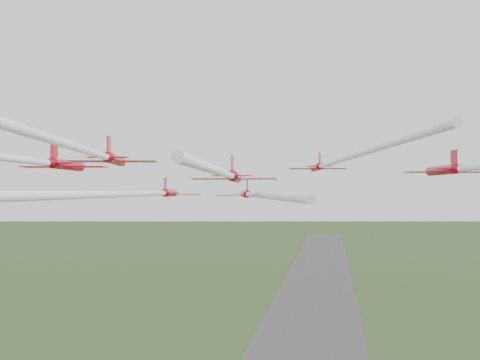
# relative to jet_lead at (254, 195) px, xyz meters

# --- Properties ---
(runway) EXTENTS (38.00, 900.00, 0.04)m
(runway) POSITION_rel_jet_lead_xyz_m (2.14, 193.35, -49.61)
(runway) COLOR #38383A
(runway) RESTS_ON ground
(jet_lead) EXTENTS (17.22, 65.18, 2.81)m
(jet_lead) POSITION_rel_jet_lead_xyz_m (0.00, 0.00, 0.00)
(jet_lead) COLOR #BA0217
(jet_row2_left) EXTENTS (11.36, 63.95, 2.57)m
(jet_row2_left) POSITION_rel_jet_lead_xyz_m (-10.16, -13.72, 0.21)
(jet_row2_left) COLOR #BA0217
(jet_row2_right) EXTENTS (12.36, 60.79, 2.37)m
(jet_row2_right) POSITION_rel_jet_lead_xyz_m (10.27, -7.97, 3.81)
(jet_row2_right) COLOR #BA0217
(jet_row3_left) EXTENTS (9.80, 48.85, 2.89)m
(jet_row3_left) POSITION_rel_jet_lead_xyz_m (-19.67, -21.05, 3.48)
(jet_row3_left) COLOR #BA0217
(jet_row3_mid) EXTENTS (10.03, 48.82, 2.95)m
(jet_row3_mid) POSITION_rel_jet_lead_xyz_m (-0.43, -16.92, 2.12)
(jet_row3_mid) COLOR #BA0217
(jet_row4_left) EXTENTS (14.61, 57.09, 2.39)m
(jet_row4_left) POSITION_rel_jet_lead_xyz_m (-7.19, -38.12, 3.40)
(jet_row4_left) COLOR #BA0217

